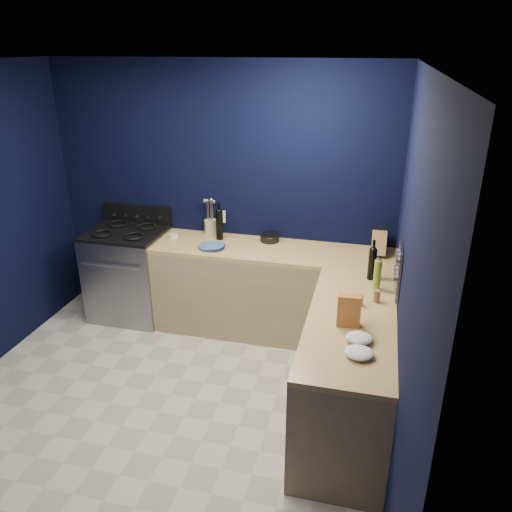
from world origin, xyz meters
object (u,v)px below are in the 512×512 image
(plate_stack, at_px, (211,246))
(crouton_bag, at_px, (349,311))
(knife_block, at_px, (379,243))
(gas_range, at_px, (130,275))
(utensil_crock, at_px, (211,227))

(plate_stack, xyz_separation_m, crouton_bag, (1.39, -1.14, 0.10))
(plate_stack, distance_m, knife_block, 1.58)
(knife_block, bearing_deg, gas_range, -179.27)
(gas_range, bearing_deg, plate_stack, -5.94)
(plate_stack, bearing_deg, gas_range, 174.06)
(plate_stack, height_order, utensil_crock, utensil_crock)
(utensil_crock, relative_size, crouton_bag, 0.65)
(gas_range, relative_size, crouton_bag, 3.91)
(gas_range, relative_size, plate_stack, 3.76)
(gas_range, bearing_deg, utensil_crock, 18.08)
(knife_block, bearing_deg, utensil_crock, 173.04)
(plate_stack, xyz_separation_m, utensil_crock, (-0.13, 0.37, 0.06))
(utensil_crock, bearing_deg, crouton_bag, -44.93)
(plate_stack, bearing_deg, utensil_crock, 109.64)
(knife_block, bearing_deg, plate_stack, -173.84)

